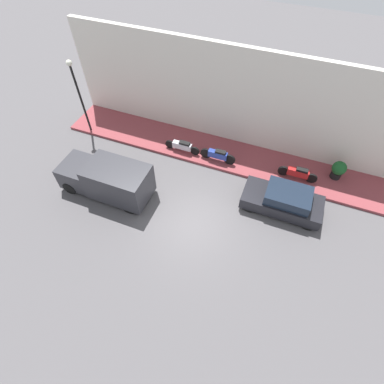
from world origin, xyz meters
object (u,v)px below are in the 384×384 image
at_px(parked_car, 283,200).
at_px(scooter_silver, 182,146).
at_px(delivery_van, 107,179).
at_px(motorcycle_red, 298,173).
at_px(streetlamp, 77,88).
at_px(motorcycle_blue, 218,155).
at_px(potted_plant, 339,170).

height_order(parked_car, scooter_silver, parked_car).
xyz_separation_m(delivery_van, motorcycle_red, (4.31, -8.91, -0.41)).
bearing_deg(delivery_van, motorcycle_red, -64.19).
bearing_deg(parked_car, streetlamp, 82.33).
distance_m(parked_car, motorcycle_blue, 4.40).
height_order(parked_car, potted_plant, parked_car).
bearing_deg(motorcycle_red, motorcycle_blue, 93.50).
distance_m(parked_car, streetlamp, 12.51).
bearing_deg(motorcycle_red, potted_plant, -65.72).
height_order(scooter_silver, potted_plant, potted_plant).
distance_m(delivery_van, motorcycle_red, 9.91).
bearing_deg(scooter_silver, delivery_van, 149.20).
relative_size(parked_car, motorcycle_blue, 1.89).
height_order(motorcycle_red, motorcycle_blue, motorcycle_blue).
bearing_deg(delivery_van, streetlamp, 44.11).
distance_m(motorcycle_red, streetlamp, 12.81).
height_order(delivery_van, streetlamp, streetlamp).
xyz_separation_m(parked_car, motorcycle_blue, (1.90, 3.96, -0.06)).
relative_size(scooter_silver, motorcycle_blue, 1.03).
bearing_deg(potted_plant, scooter_silver, 97.61).
bearing_deg(potted_plant, delivery_van, 115.54).
height_order(streetlamp, potted_plant, streetlamp).
bearing_deg(delivery_van, motorcycle_blue, -48.41).
relative_size(parked_car, delivery_van, 0.82).
height_order(scooter_silver, streetlamp, streetlamp).
height_order(parked_car, motorcycle_red, parked_car).
xyz_separation_m(parked_car, motorcycle_red, (2.17, -0.39, -0.07)).
bearing_deg(scooter_silver, potted_plant, -82.39).
relative_size(scooter_silver, potted_plant, 2.00).
distance_m(streetlamp, potted_plant, 14.74).
relative_size(parked_car, motorcycle_red, 1.86).
relative_size(delivery_van, scooter_silver, 2.25).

